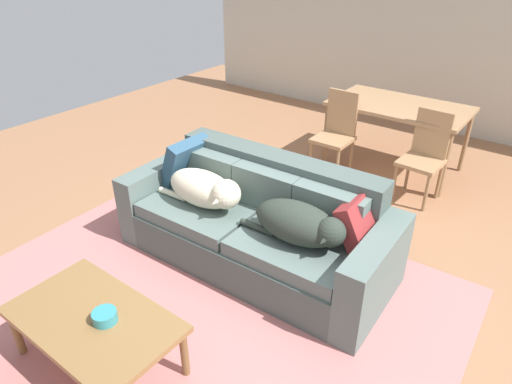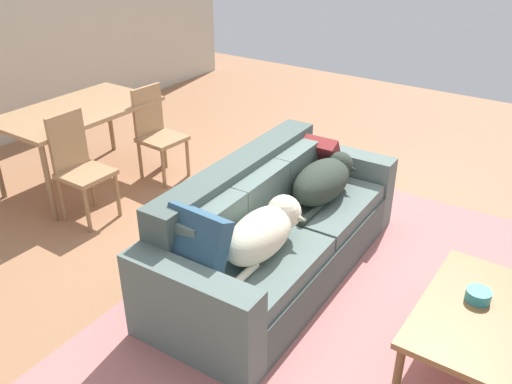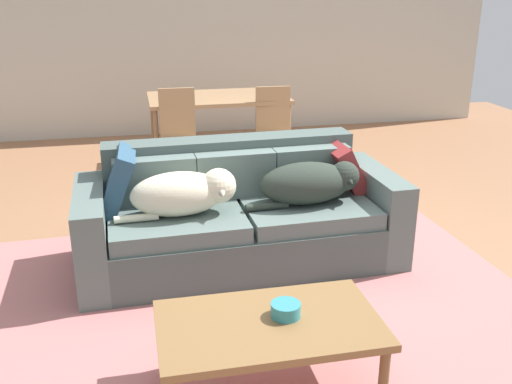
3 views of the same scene
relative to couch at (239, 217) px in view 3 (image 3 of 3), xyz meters
name	(u,v)px [view 3 (image 3 of 3)]	position (x,y,z in m)	size (l,w,h in m)	color
ground_plane	(275,254)	(0.28, 0.01, -0.33)	(10.00, 10.00, 0.00)	#9A6948
back_partition	(203,30)	(0.28, 4.01, 1.02)	(8.00, 0.12, 2.70)	beige
area_rug	(268,326)	(0.00, -0.94, -0.33)	(3.59, 3.28, 0.01)	#BC6F6D
couch	(239,217)	(0.00, 0.00, 0.00)	(2.31, 1.02, 0.86)	#475551
dog_on_left_cushion	(186,193)	(-0.39, -0.19, 0.29)	(0.83, 0.35, 0.31)	beige
dog_on_right_cushion	(311,183)	(0.49, -0.15, 0.29)	(0.84, 0.37, 0.30)	#2C352D
throw_pillow_by_left_arm	(118,181)	(-0.84, 0.03, 0.33)	(0.12, 0.44, 0.44)	#2B4C66
throw_pillow_by_right_arm	(345,168)	(0.84, 0.09, 0.30)	(0.12, 0.37, 0.37)	maroon
coffee_table	(269,329)	(-0.13, -1.52, 0.03)	(1.09, 0.64, 0.41)	olive
bowl_on_coffee_table	(286,310)	(-0.04, -1.49, 0.11)	(0.15, 0.15, 0.07)	teal
dining_table	(218,102)	(0.22, 2.39, 0.38)	(1.50, 0.88, 0.78)	#A67E56
dining_chair_near_left	(179,133)	(-0.27, 1.84, 0.19)	(0.40, 0.40, 0.96)	#A67E56
dining_chair_near_right	(274,129)	(0.73, 1.87, 0.18)	(0.42, 0.42, 0.94)	#A67E56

